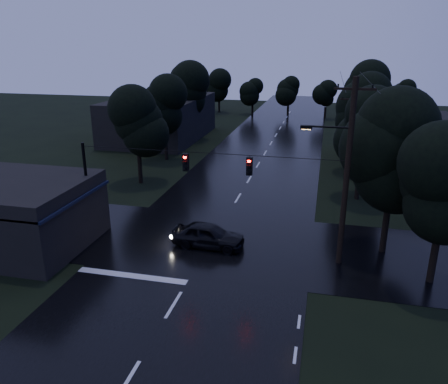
% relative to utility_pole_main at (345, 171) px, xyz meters
% --- Properties ---
extents(ground, '(160.00, 160.00, 0.00)m').
position_rel_utility_pole_main_xyz_m(ground, '(-7.41, -11.00, -5.26)').
color(ground, black).
rests_on(ground, ground).
extents(main_road, '(12.00, 120.00, 0.02)m').
position_rel_utility_pole_main_xyz_m(main_road, '(-7.41, 19.00, -5.26)').
color(main_road, black).
rests_on(main_road, ground).
extents(cross_street, '(60.00, 9.00, 0.02)m').
position_rel_utility_pole_main_xyz_m(cross_street, '(-7.41, 1.00, -5.26)').
color(cross_street, black).
rests_on(cross_street, ground).
extents(building_far_right, '(10.00, 14.00, 4.40)m').
position_rel_utility_pole_main_xyz_m(building_far_right, '(6.59, 23.00, -3.06)').
color(building_far_right, black).
rests_on(building_far_right, ground).
extents(building_far_left, '(10.00, 16.00, 5.00)m').
position_rel_utility_pole_main_xyz_m(building_far_left, '(-21.41, 29.00, -2.76)').
color(building_far_left, black).
rests_on(building_far_left, ground).
extents(utility_pole_main, '(3.50, 0.30, 10.00)m').
position_rel_utility_pole_main_xyz_m(utility_pole_main, '(0.00, 0.00, 0.00)').
color(utility_pole_main, black).
rests_on(utility_pole_main, ground).
extents(utility_pole_far, '(2.00, 0.30, 7.50)m').
position_rel_utility_pole_main_xyz_m(utility_pole_far, '(0.89, 17.00, -1.38)').
color(utility_pole_far, black).
rests_on(utility_pole_far, ground).
extents(anchor_pole_left, '(0.18, 0.18, 6.00)m').
position_rel_utility_pole_main_xyz_m(anchor_pole_left, '(-14.91, 0.00, -2.26)').
color(anchor_pole_left, black).
rests_on(anchor_pole_left, ground).
extents(span_signals, '(15.00, 0.37, 1.12)m').
position_rel_utility_pole_main_xyz_m(span_signals, '(-6.85, -0.01, -0.01)').
color(span_signals, black).
rests_on(span_signals, ground).
extents(tree_corner_near, '(4.48, 4.48, 9.44)m').
position_rel_utility_pole_main_xyz_m(tree_corner_near, '(2.59, 2.00, 0.74)').
color(tree_corner_near, black).
rests_on(tree_corner_near, ground).
extents(tree_corner_far, '(3.92, 3.92, 8.26)m').
position_rel_utility_pole_main_xyz_m(tree_corner_far, '(4.59, -1.00, -0.02)').
color(tree_corner_far, black).
rests_on(tree_corner_far, ground).
extents(tree_left_a, '(3.92, 3.92, 8.26)m').
position_rel_utility_pole_main_xyz_m(tree_left_a, '(-16.41, 11.00, -0.02)').
color(tree_left_a, black).
rests_on(tree_left_a, ground).
extents(tree_left_b, '(4.20, 4.20, 8.85)m').
position_rel_utility_pole_main_xyz_m(tree_left_b, '(-17.01, 19.00, 0.36)').
color(tree_left_b, black).
rests_on(tree_left_b, ground).
extents(tree_left_c, '(4.48, 4.48, 9.44)m').
position_rel_utility_pole_main_xyz_m(tree_left_c, '(-17.61, 29.00, 0.74)').
color(tree_left_c, black).
rests_on(tree_left_c, ground).
extents(tree_right_a, '(4.20, 4.20, 8.85)m').
position_rel_utility_pole_main_xyz_m(tree_right_a, '(1.59, 11.00, 0.36)').
color(tree_right_a, black).
rests_on(tree_right_a, ground).
extents(tree_right_b, '(4.48, 4.48, 9.44)m').
position_rel_utility_pole_main_xyz_m(tree_right_b, '(2.19, 19.00, 0.74)').
color(tree_right_b, black).
rests_on(tree_right_b, ground).
extents(tree_right_c, '(4.76, 4.76, 10.03)m').
position_rel_utility_pole_main_xyz_m(tree_right_c, '(2.79, 29.00, 1.11)').
color(tree_right_c, black).
rests_on(tree_right_c, ground).
extents(car, '(4.37, 1.92, 1.46)m').
position_rel_utility_pole_main_xyz_m(car, '(-7.44, 0.30, -4.53)').
color(car, black).
rests_on(car, ground).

